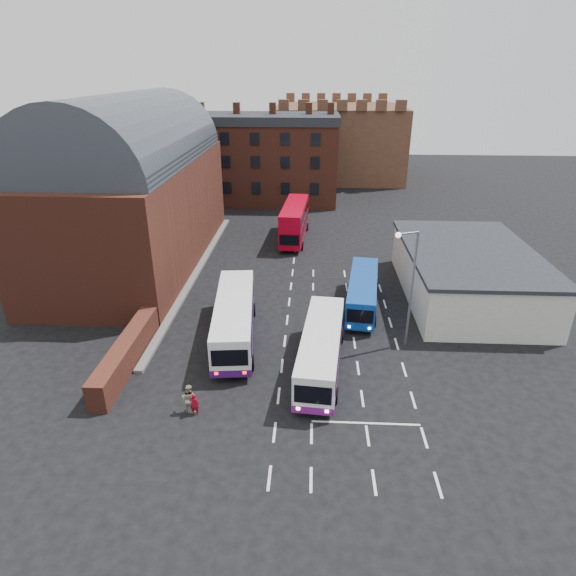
{
  "coord_description": "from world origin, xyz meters",
  "views": [
    {
      "loc": [
        1.79,
        -24.32,
        17.89
      ],
      "look_at": [
        0.0,
        10.0,
        2.2
      ],
      "focal_mm": 30.0,
      "sensor_mm": 36.0,
      "label": 1
    }
  ],
  "objects_px": {
    "bus_white_outbound": "(234,317)",
    "pedestrian_red": "(194,404)",
    "bus_blue": "(363,290)",
    "bus_white_inbound": "(321,347)",
    "pedestrian_beige": "(189,398)",
    "bus_red_double": "(294,221)",
    "street_lamp": "(409,279)"
  },
  "relations": [
    {
      "from": "bus_white_inbound",
      "to": "pedestrian_red",
      "type": "bearing_deg",
      "value": 39.9
    },
    {
      "from": "bus_white_outbound",
      "to": "pedestrian_beige",
      "type": "relative_size",
      "value": 6.44
    },
    {
      "from": "bus_blue",
      "to": "pedestrian_red",
      "type": "xyz_separation_m",
      "value": [
        -10.62,
        -14.03,
        -0.83
      ]
    },
    {
      "from": "street_lamp",
      "to": "pedestrian_beige",
      "type": "relative_size",
      "value": 4.81
    },
    {
      "from": "bus_white_outbound",
      "to": "bus_blue",
      "type": "bearing_deg",
      "value": 24.04
    },
    {
      "from": "pedestrian_red",
      "to": "pedestrian_beige",
      "type": "height_order",
      "value": "pedestrian_beige"
    },
    {
      "from": "bus_white_outbound",
      "to": "pedestrian_red",
      "type": "bearing_deg",
      "value": -102.67
    },
    {
      "from": "bus_red_double",
      "to": "pedestrian_red",
      "type": "distance_m",
      "value": 31.3
    },
    {
      "from": "street_lamp",
      "to": "pedestrian_beige",
      "type": "xyz_separation_m",
      "value": [
        -13.31,
        -7.93,
        -4.25
      ]
    },
    {
      "from": "pedestrian_red",
      "to": "street_lamp",
      "type": "bearing_deg",
      "value": -148.56
    },
    {
      "from": "bus_blue",
      "to": "pedestrian_beige",
      "type": "distance_m",
      "value": 17.62
    },
    {
      "from": "bus_blue",
      "to": "street_lamp",
      "type": "height_order",
      "value": "street_lamp"
    },
    {
      "from": "bus_white_outbound",
      "to": "bus_red_double",
      "type": "xyz_separation_m",
      "value": [
        3.39,
        22.46,
        0.38
      ]
    },
    {
      "from": "bus_white_outbound",
      "to": "street_lamp",
      "type": "xyz_separation_m",
      "value": [
        11.94,
        -0.29,
        3.33
      ]
    },
    {
      "from": "bus_white_inbound",
      "to": "pedestrian_red",
      "type": "distance_m",
      "value": 8.71
    },
    {
      "from": "bus_red_double",
      "to": "pedestrian_red",
      "type": "bearing_deg",
      "value": 85.62
    },
    {
      "from": "bus_white_outbound",
      "to": "pedestrian_beige",
      "type": "height_order",
      "value": "bus_white_outbound"
    },
    {
      "from": "bus_white_inbound",
      "to": "bus_blue",
      "type": "relative_size",
      "value": 1.08
    },
    {
      "from": "bus_white_inbound",
      "to": "bus_blue",
      "type": "distance_m",
      "value": 9.79
    },
    {
      "from": "bus_white_inbound",
      "to": "pedestrian_red",
      "type": "xyz_separation_m",
      "value": [
        -7.16,
        -4.87,
        -0.95
      ]
    },
    {
      "from": "bus_blue",
      "to": "pedestrian_beige",
      "type": "bearing_deg",
      "value": 58.81
    },
    {
      "from": "bus_white_inbound",
      "to": "bus_blue",
      "type": "xyz_separation_m",
      "value": [
        3.47,
        9.15,
        -0.12
      ]
    },
    {
      "from": "bus_white_outbound",
      "to": "bus_red_double",
      "type": "height_order",
      "value": "bus_red_double"
    },
    {
      "from": "bus_white_outbound",
      "to": "pedestrian_red",
      "type": "xyz_separation_m",
      "value": [
        -1.01,
        -8.49,
        -1.1
      ]
    },
    {
      "from": "pedestrian_red",
      "to": "bus_red_double",
      "type": "bearing_deg",
      "value": -98.99
    },
    {
      "from": "bus_red_double",
      "to": "street_lamp",
      "type": "height_order",
      "value": "street_lamp"
    },
    {
      "from": "bus_white_outbound",
      "to": "bus_blue",
      "type": "relative_size",
      "value": 1.17
    },
    {
      "from": "bus_white_outbound",
      "to": "bus_red_double",
      "type": "relative_size",
      "value": 1.09
    },
    {
      "from": "bus_white_outbound",
      "to": "bus_red_double",
      "type": "bearing_deg",
      "value": 75.52
    },
    {
      "from": "bus_white_inbound",
      "to": "pedestrian_beige",
      "type": "height_order",
      "value": "bus_white_inbound"
    },
    {
      "from": "bus_blue",
      "to": "bus_red_double",
      "type": "height_order",
      "value": "bus_red_double"
    },
    {
      "from": "bus_red_double",
      "to": "street_lamp",
      "type": "xyz_separation_m",
      "value": [
        8.55,
        -22.76,
        2.95
      ]
    }
  ]
}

